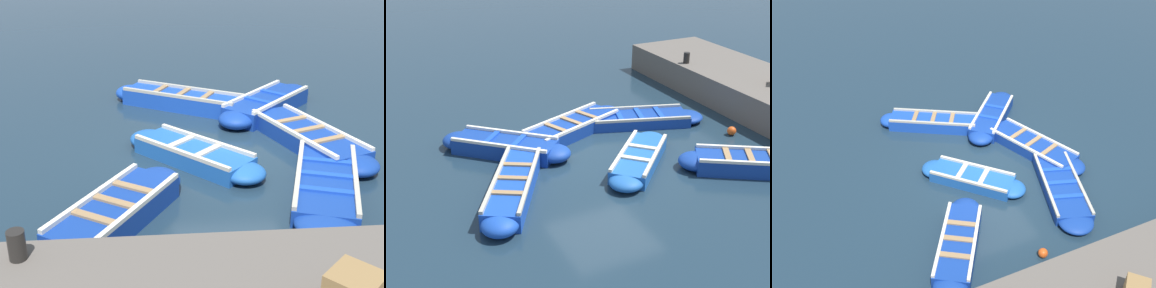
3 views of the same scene
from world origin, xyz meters
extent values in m
plane|color=#1C303F|center=(0.00, 0.00, 0.00)|extent=(120.00, 120.00, 0.00)
cube|color=#1947B7|center=(-2.72, -0.88, 0.19)|extent=(2.17, 2.98, 0.38)
ellipsoid|color=#1947B7|center=(-1.98, 0.41, 0.19)|extent=(1.03, 1.03, 0.38)
ellipsoid|color=#1947B7|center=(-3.45, -2.17, 0.19)|extent=(1.03, 1.03, 0.38)
cube|color=#B2AD9E|center=(-3.03, -0.70, 0.41)|extent=(1.51, 2.57, 0.07)
cube|color=#B2AD9E|center=(-2.40, -1.06, 0.41)|extent=(1.51, 2.57, 0.07)
cube|color=#9E7A51|center=(-2.40, -0.33, 0.40)|extent=(0.69, 0.47, 0.04)
cube|color=#9E7A51|center=(-2.72, -0.88, 0.40)|extent=(0.69, 0.47, 0.04)
cube|color=#9E7A51|center=(-3.03, -1.43, 0.40)|extent=(0.69, 0.47, 0.04)
cube|color=navy|center=(-2.23, 1.11, 0.19)|extent=(2.48, 2.40, 0.38)
ellipsoid|color=navy|center=(-1.29, 0.23, 0.19)|extent=(1.18, 1.18, 0.38)
ellipsoid|color=navy|center=(-3.17, 1.98, 0.19)|extent=(1.18, 1.18, 0.38)
cube|color=silver|center=(-1.95, 1.40, 0.41)|extent=(1.89, 1.77, 0.07)
cube|color=silver|center=(-2.51, 0.81, 0.41)|extent=(1.89, 1.77, 0.07)
cube|color=#1947B7|center=(-1.96, 0.86, 0.40)|extent=(0.64, 0.67, 0.04)
cube|color=#1947B7|center=(-2.50, 1.35, 0.40)|extent=(0.64, 0.67, 0.04)
cube|color=navy|center=(2.60, -2.26, 0.19)|extent=(2.54, 2.05, 0.37)
ellipsoid|color=navy|center=(3.64, -2.91, 0.19)|extent=(1.15, 1.14, 0.37)
ellipsoid|color=navy|center=(1.57, -1.61, 0.19)|extent=(1.15, 1.14, 0.37)
cube|color=silver|center=(2.81, -1.92, 0.41)|extent=(2.07, 1.34, 0.07)
cube|color=silver|center=(2.39, -2.60, 0.41)|extent=(2.07, 1.34, 0.07)
cube|color=#9E7A51|center=(3.04, -2.53, 0.39)|extent=(0.53, 0.74, 0.04)
cube|color=#9E7A51|center=(2.60, -2.26, 0.39)|extent=(0.53, 0.74, 0.04)
cube|color=#9E7A51|center=(2.16, -1.98, 0.39)|extent=(0.53, 0.74, 0.04)
cube|color=#1E59AD|center=(0.45, -0.88, 0.16)|extent=(2.30, 2.28, 0.31)
ellipsoid|color=#1E59AD|center=(1.30, -0.05, 0.16)|extent=(1.12, 1.12, 0.31)
ellipsoid|color=#1E59AD|center=(-0.40, -1.72, 0.16)|extent=(1.12, 1.12, 0.31)
cube|color=beige|center=(0.18, -0.61, 0.35)|extent=(1.73, 1.70, 0.07)
cube|color=beige|center=(0.72, -1.16, 0.35)|extent=(1.73, 1.70, 0.07)
cube|color=beige|center=(0.69, -0.65, 0.33)|extent=(0.62, 0.63, 0.04)
cube|color=beige|center=(0.21, -1.12, 0.33)|extent=(0.62, 0.63, 0.04)
cube|color=navy|center=(1.79, 1.30, 0.14)|extent=(2.91, 1.82, 0.28)
ellipsoid|color=navy|center=(3.09, 0.87, 0.14)|extent=(1.22, 1.20, 0.28)
ellipsoid|color=navy|center=(0.50, 1.72, 0.14)|extent=(1.22, 1.20, 0.28)
cube|color=#B2AD9E|center=(1.94, 1.74, 0.32)|extent=(2.56, 0.90, 0.07)
cube|color=#B2AD9E|center=(1.64, 0.85, 0.32)|extent=(2.56, 0.90, 0.07)
cube|color=#1947B7|center=(2.34, 1.12, 0.30)|extent=(0.41, 0.90, 0.04)
cube|color=#1947B7|center=(1.79, 1.30, 0.30)|extent=(0.41, 0.90, 0.04)
cube|color=#1947B7|center=(1.24, 1.47, 0.30)|extent=(0.41, 0.90, 0.04)
cube|color=navy|center=(-0.18, 1.53, 0.17)|extent=(3.03, 1.92, 0.34)
ellipsoid|color=navy|center=(1.16, 2.06, 0.17)|extent=(1.13, 1.12, 0.34)
ellipsoid|color=navy|center=(-1.53, 0.99, 0.17)|extent=(1.13, 1.12, 0.34)
cube|color=silver|center=(-0.34, 1.92, 0.37)|extent=(2.66, 1.12, 0.07)
cube|color=silver|center=(-0.03, 1.13, 0.37)|extent=(2.66, 1.12, 0.07)
cube|color=#9E7A51|center=(0.39, 1.75, 0.36)|extent=(0.43, 0.81, 0.04)
cube|color=#9E7A51|center=(-0.18, 1.53, 0.36)|extent=(0.43, 0.81, 0.04)
cube|color=#9E7A51|center=(-0.75, 1.30, 0.36)|extent=(0.43, 0.81, 0.04)
sphere|color=#E05119|center=(3.63, -0.46, 0.12)|extent=(0.24, 0.24, 0.24)
camera|label=1|loc=(9.77, -1.67, 4.38)|focal=50.00mm
camera|label=2|loc=(-5.84, -10.52, 5.88)|focal=50.00mm
camera|label=3|loc=(9.43, -5.16, 8.74)|focal=42.00mm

